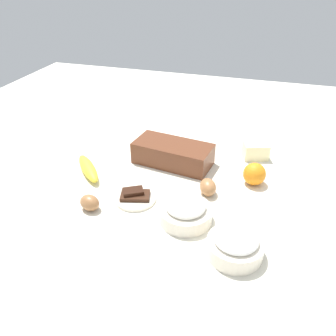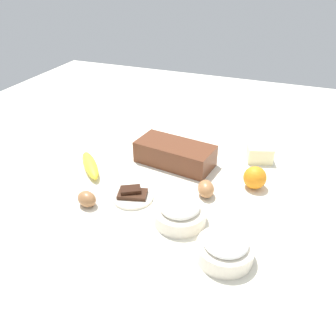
{
  "view_description": "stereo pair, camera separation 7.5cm",
  "coord_description": "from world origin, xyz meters",
  "px_view_note": "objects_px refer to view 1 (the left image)",
  "views": [
    {
      "loc": [
        -0.28,
        0.94,
        0.65
      ],
      "look_at": [
        0.0,
        0.0,
        0.04
      ],
      "focal_mm": 36.49,
      "sensor_mm": 36.0,
      "label": 1
    },
    {
      "loc": [
        -0.35,
        0.92,
        0.65
      ],
      "look_at": [
        0.0,
        0.0,
        0.04
      ],
      "focal_mm": 36.49,
      "sensor_mm": 36.0,
      "label": 2
    }
  ],
  "objects_px": {
    "sugar_bowl": "(235,244)",
    "egg_near_butter": "(208,187)",
    "egg_beside_bowl": "(90,203)",
    "banana": "(88,168)",
    "flour_bowl": "(186,211)",
    "chocolate_plate": "(135,197)",
    "butter_block": "(256,151)",
    "orange_fruit": "(254,174)",
    "loaf_pan": "(173,153)"
  },
  "relations": [
    {
      "from": "sugar_bowl",
      "to": "egg_near_butter",
      "type": "xyz_separation_m",
      "value": [
        0.12,
        -0.24,
        -0.01
      ]
    },
    {
      "from": "egg_beside_bowl",
      "to": "banana",
      "type": "bearing_deg",
      "value": -60.72
    },
    {
      "from": "flour_bowl",
      "to": "chocolate_plate",
      "type": "xyz_separation_m",
      "value": [
        0.18,
        -0.05,
        -0.02
      ]
    },
    {
      "from": "flour_bowl",
      "to": "banana",
      "type": "relative_size",
      "value": 0.8
    },
    {
      "from": "sugar_bowl",
      "to": "butter_block",
      "type": "relative_size",
      "value": 1.61
    },
    {
      "from": "banana",
      "to": "orange_fruit",
      "type": "xyz_separation_m",
      "value": [
        -0.56,
        -0.1,
        0.02
      ]
    },
    {
      "from": "butter_block",
      "to": "egg_near_butter",
      "type": "height_order",
      "value": "butter_block"
    },
    {
      "from": "egg_near_butter",
      "to": "chocolate_plate",
      "type": "xyz_separation_m",
      "value": [
        0.21,
        0.1,
        -0.02
      ]
    },
    {
      "from": "butter_block",
      "to": "egg_beside_bowl",
      "type": "relative_size",
      "value": 1.41
    },
    {
      "from": "sugar_bowl",
      "to": "orange_fruit",
      "type": "bearing_deg",
      "value": -93.33
    },
    {
      "from": "loaf_pan",
      "to": "banana",
      "type": "distance_m",
      "value": 0.31
    },
    {
      "from": "loaf_pan",
      "to": "orange_fruit",
      "type": "bearing_deg",
      "value": 178.77
    },
    {
      "from": "flour_bowl",
      "to": "butter_block",
      "type": "height_order",
      "value": "flour_bowl"
    },
    {
      "from": "sugar_bowl",
      "to": "chocolate_plate",
      "type": "distance_m",
      "value": 0.36
    },
    {
      "from": "orange_fruit",
      "to": "egg_near_butter",
      "type": "height_order",
      "value": "orange_fruit"
    },
    {
      "from": "loaf_pan",
      "to": "sugar_bowl",
      "type": "relative_size",
      "value": 2.04
    },
    {
      "from": "sugar_bowl",
      "to": "chocolate_plate",
      "type": "bearing_deg",
      "value": -23.61
    },
    {
      "from": "butter_block",
      "to": "sugar_bowl",
      "type": "bearing_deg",
      "value": 88.79
    },
    {
      "from": "banana",
      "to": "sugar_bowl",
      "type": "bearing_deg",
      "value": 156.11
    },
    {
      "from": "sugar_bowl",
      "to": "egg_near_butter",
      "type": "relative_size",
      "value": 2.08
    },
    {
      "from": "sugar_bowl",
      "to": "egg_beside_bowl",
      "type": "height_order",
      "value": "sugar_bowl"
    },
    {
      "from": "loaf_pan",
      "to": "banana",
      "type": "bearing_deg",
      "value": 37.92
    },
    {
      "from": "flour_bowl",
      "to": "egg_beside_bowl",
      "type": "distance_m",
      "value": 0.29
    },
    {
      "from": "chocolate_plate",
      "to": "loaf_pan",
      "type": "bearing_deg",
      "value": -101.93
    },
    {
      "from": "sugar_bowl",
      "to": "loaf_pan",
      "type": "bearing_deg",
      "value": -54.77
    },
    {
      "from": "banana",
      "to": "egg_beside_bowl",
      "type": "distance_m",
      "value": 0.21
    },
    {
      "from": "loaf_pan",
      "to": "chocolate_plate",
      "type": "relative_size",
      "value": 2.28
    },
    {
      "from": "flour_bowl",
      "to": "banana",
      "type": "height_order",
      "value": "flour_bowl"
    },
    {
      "from": "egg_beside_bowl",
      "to": "butter_block",
      "type": "bearing_deg",
      "value": -134.58
    },
    {
      "from": "flour_bowl",
      "to": "egg_near_butter",
      "type": "bearing_deg",
      "value": -104.2
    },
    {
      "from": "loaf_pan",
      "to": "egg_beside_bowl",
      "type": "height_order",
      "value": "loaf_pan"
    },
    {
      "from": "banana",
      "to": "loaf_pan",
      "type": "bearing_deg",
      "value": -150.33
    },
    {
      "from": "orange_fruit",
      "to": "egg_beside_bowl",
      "type": "height_order",
      "value": "orange_fruit"
    },
    {
      "from": "banana",
      "to": "butter_block",
      "type": "xyz_separation_m",
      "value": [
        -0.55,
        -0.28,
        0.01
      ]
    },
    {
      "from": "sugar_bowl",
      "to": "butter_block",
      "type": "height_order",
      "value": "sugar_bowl"
    },
    {
      "from": "banana",
      "to": "egg_near_butter",
      "type": "height_order",
      "value": "egg_near_butter"
    },
    {
      "from": "orange_fruit",
      "to": "flour_bowl",
      "type": "bearing_deg",
      "value": 55.06
    },
    {
      "from": "orange_fruit",
      "to": "chocolate_plate",
      "type": "relative_size",
      "value": 0.58
    },
    {
      "from": "orange_fruit",
      "to": "egg_near_butter",
      "type": "relative_size",
      "value": 1.08
    },
    {
      "from": "sugar_bowl",
      "to": "banana",
      "type": "height_order",
      "value": "sugar_bowl"
    },
    {
      "from": "sugar_bowl",
      "to": "egg_beside_bowl",
      "type": "relative_size",
      "value": 2.28
    },
    {
      "from": "butter_block",
      "to": "egg_beside_bowl",
      "type": "xyz_separation_m",
      "value": [
        0.45,
        0.46,
        -0.01
      ]
    },
    {
      "from": "orange_fruit",
      "to": "butter_block",
      "type": "xyz_separation_m",
      "value": [
        0.01,
        -0.18,
        -0.01
      ]
    },
    {
      "from": "flour_bowl",
      "to": "egg_beside_bowl",
      "type": "xyz_separation_m",
      "value": [
        0.29,
        0.03,
        -0.01
      ]
    },
    {
      "from": "egg_near_butter",
      "to": "chocolate_plate",
      "type": "relative_size",
      "value": 0.54
    },
    {
      "from": "banana",
      "to": "egg_beside_bowl",
      "type": "bearing_deg",
      "value": 119.28
    },
    {
      "from": "loaf_pan",
      "to": "egg_near_butter",
      "type": "bearing_deg",
      "value": 144.83
    },
    {
      "from": "flour_bowl",
      "to": "chocolate_plate",
      "type": "relative_size",
      "value": 1.18
    },
    {
      "from": "orange_fruit",
      "to": "egg_beside_bowl",
      "type": "bearing_deg",
      "value": 31.42
    },
    {
      "from": "loaf_pan",
      "to": "banana",
      "type": "xyz_separation_m",
      "value": [
        0.27,
        0.15,
        -0.02
      ]
    }
  ]
}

